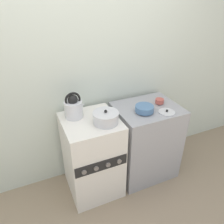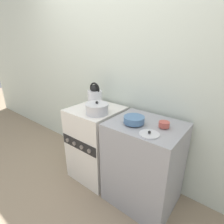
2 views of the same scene
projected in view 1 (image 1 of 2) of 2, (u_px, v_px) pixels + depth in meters
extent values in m
plane|color=gray|center=(103.00, 205.00, 2.25)|extent=(12.00, 12.00, 0.00)
cube|color=silver|center=(77.00, 70.00, 2.11)|extent=(7.00, 0.06, 2.50)
cube|color=silver|center=(92.00, 156.00, 2.25)|extent=(0.52, 0.54, 0.87)
cube|color=black|center=(102.00, 166.00, 1.98)|extent=(0.50, 0.01, 0.11)
cylinder|color=slate|center=(84.00, 172.00, 1.91)|extent=(0.04, 0.02, 0.04)
cylinder|color=slate|center=(96.00, 168.00, 1.95)|extent=(0.04, 0.02, 0.04)
cylinder|color=slate|center=(108.00, 165.00, 1.99)|extent=(0.04, 0.02, 0.04)
cylinder|color=slate|center=(119.00, 161.00, 2.03)|extent=(0.04, 0.02, 0.04)
cube|color=#99999E|center=(145.00, 141.00, 2.47)|extent=(0.66, 0.55, 0.87)
cylinder|color=silver|center=(74.00, 109.00, 2.04)|extent=(0.17, 0.17, 0.16)
sphere|color=black|center=(73.00, 100.00, 1.99)|extent=(0.09, 0.09, 0.09)
torus|color=black|center=(73.00, 100.00, 1.99)|extent=(0.15, 0.02, 0.15)
cone|color=silver|center=(82.00, 106.00, 2.06)|extent=(0.09, 0.04, 0.07)
cylinder|color=silver|center=(106.00, 118.00, 1.97)|extent=(0.23, 0.23, 0.09)
cylinder|color=silver|center=(106.00, 113.00, 1.94)|extent=(0.24, 0.24, 0.01)
sphere|color=black|center=(106.00, 111.00, 1.93)|extent=(0.03, 0.03, 0.03)
cylinder|color=#4C729E|center=(144.00, 112.00, 2.16)|extent=(0.08, 0.08, 0.01)
cylinder|color=#4C729E|center=(144.00, 109.00, 2.14)|extent=(0.18, 0.18, 0.06)
cylinder|color=#B75147|center=(159.00, 103.00, 2.32)|extent=(0.04, 0.04, 0.01)
cylinder|color=#B75147|center=(160.00, 101.00, 2.30)|extent=(0.09, 0.09, 0.05)
cylinder|color=silver|center=(167.00, 112.00, 2.16)|extent=(0.16, 0.16, 0.01)
sphere|color=black|center=(167.00, 111.00, 2.15)|extent=(0.02, 0.02, 0.02)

